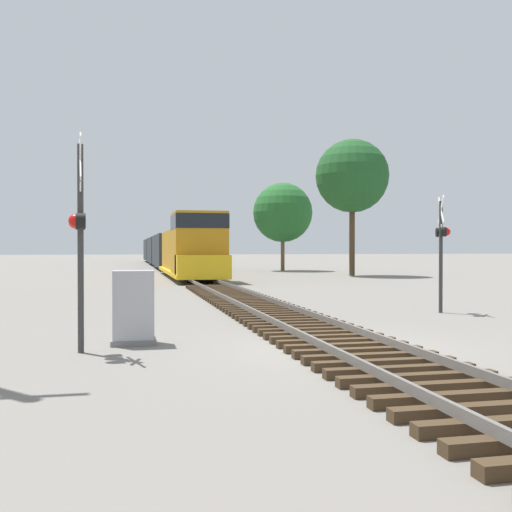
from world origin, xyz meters
The scene contains 8 objects.
ground_plane centered at (0.00, 0.00, 0.00)m, with size 400.00×400.00×0.00m, color slate.
rail_track_bed centered at (0.00, 0.00, 0.14)m, with size 2.60×160.00×0.31m.
freight_train centered at (0.00, 54.15, 1.83)m, with size 3.15×66.89×4.27m.
crossing_signal_near centered at (-5.26, 0.64, 2.48)m, with size 0.39×1.01×4.30m.
crossing_signal_far centered at (5.57, 5.83, 2.33)m, with size 0.59×1.00×3.76m.
relay_cabinet centered at (-4.20, 1.49, 0.79)m, with size 0.96×0.70×1.59m.
tree_mid_background centered at (12.50, 31.24, 7.56)m, with size 5.56×5.56×10.37m.
tree_deep_background centered at (9.92, 42.10, 5.41)m, with size 5.51×5.51×8.17m.
Camera 1 is at (-4.36, -11.66, 2.07)m, focal length 42.00 mm.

